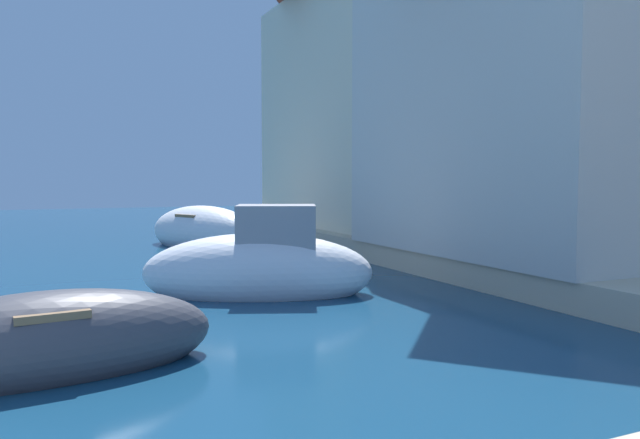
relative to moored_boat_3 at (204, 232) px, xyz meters
The scene contains 6 objects.
quay_promenade 14.17m from the moored_boat_3, 102.03° to the right, with size 44.00×32.00×0.50m.
moored_boat_3 is the anchor object (origin of this frame).
moored_boat_4 11.93m from the moored_boat_3, 111.45° to the right, with size 3.60×1.63×1.12m.
moored_boat_9 7.96m from the moored_boat_3, 96.84° to the right, with size 4.29×2.96×1.89m.
waterfront_building_main 10.53m from the moored_boat_3, 54.24° to the right, with size 6.51×7.47×7.41m.
waterfront_building_annex 7.18m from the moored_boat_3, ahead, with size 5.31×7.93×8.42m.
Camera 1 is at (2.88, -4.47, 2.02)m, focal length 34.35 mm.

